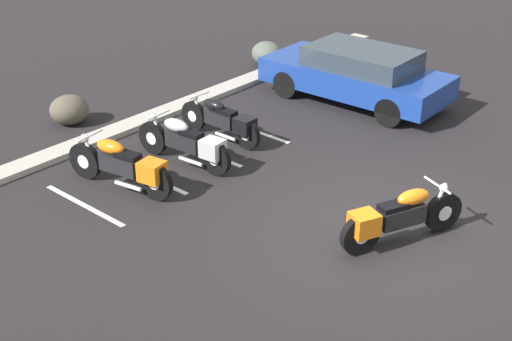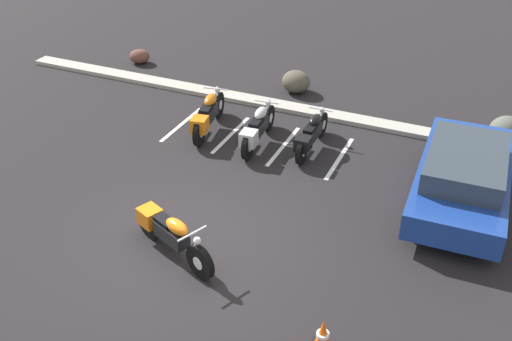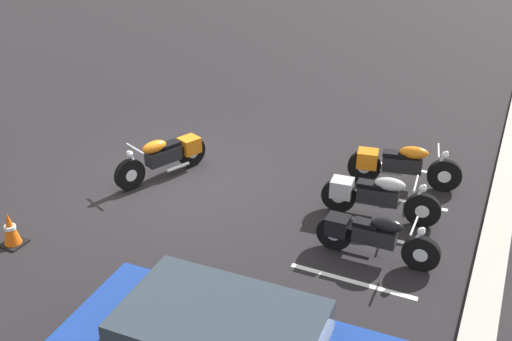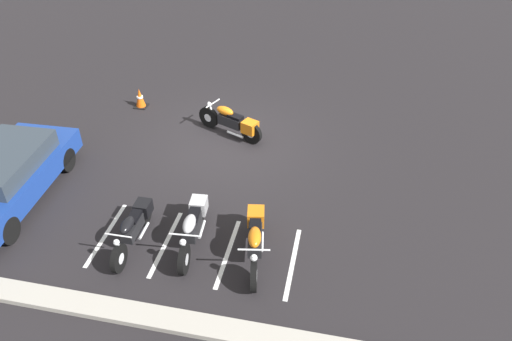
{
  "view_description": "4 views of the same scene",
  "coord_description": "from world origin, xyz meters",
  "px_view_note": "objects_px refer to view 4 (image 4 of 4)",
  "views": [
    {
      "loc": [
        -8.67,
        -4.93,
        6.07
      ],
      "look_at": [
        -1.22,
        1.55,
        1.07
      ],
      "focal_mm": 50.0,
      "sensor_mm": 36.0,
      "label": 1
    },
    {
      "loc": [
        4.93,
        -7.71,
        7.24
      ],
      "look_at": [
        0.51,
        2.21,
        0.52
      ],
      "focal_mm": 42.0,
      "sensor_mm": 36.0,
      "label": 2
    },
    {
      "loc": [
        9.4,
        6.11,
        6.09
      ],
      "look_at": [
        0.25,
        1.9,
        0.77
      ],
      "focal_mm": 42.0,
      "sensor_mm": 36.0,
      "label": 3
    },
    {
      "loc": [
        -3.31,
        11.73,
        8.03
      ],
      "look_at": [
        -1.27,
        1.93,
        0.55
      ],
      "focal_mm": 35.0,
      "sensor_mm": 36.0,
      "label": 4
    }
  ],
  "objects_px": {
    "parked_bike_0": "(255,238)",
    "car_blue": "(6,176)",
    "parked_bike_2": "(134,227)",
    "parked_bike_1": "(193,225)",
    "motorcycle_orange_featured": "(233,122)",
    "traffic_cone": "(140,98)"
  },
  "relations": [
    {
      "from": "parked_bike_0",
      "to": "parked_bike_2",
      "type": "distance_m",
      "value": 2.72
    },
    {
      "from": "parked_bike_0",
      "to": "car_blue",
      "type": "relative_size",
      "value": 0.52
    },
    {
      "from": "parked_bike_1",
      "to": "parked_bike_2",
      "type": "relative_size",
      "value": 1.06
    },
    {
      "from": "motorcycle_orange_featured",
      "to": "car_blue",
      "type": "bearing_deg",
      "value": 62.78
    },
    {
      "from": "parked_bike_1",
      "to": "traffic_cone",
      "type": "height_order",
      "value": "parked_bike_1"
    },
    {
      "from": "parked_bike_0",
      "to": "motorcycle_orange_featured",
      "type": "bearing_deg",
      "value": -170.53
    },
    {
      "from": "parked_bike_1",
      "to": "traffic_cone",
      "type": "distance_m",
      "value": 6.57
    },
    {
      "from": "car_blue",
      "to": "parked_bike_1",
      "type": "bearing_deg",
      "value": 81.86
    },
    {
      "from": "motorcycle_orange_featured",
      "to": "parked_bike_0",
      "type": "xyz_separation_m",
      "value": [
        -1.63,
        4.57,
        0.01
      ]
    },
    {
      "from": "motorcycle_orange_featured",
      "to": "car_blue",
      "type": "distance_m",
      "value": 6.11
    },
    {
      "from": "parked_bike_2",
      "to": "parked_bike_1",
      "type": "bearing_deg",
      "value": 101.89
    },
    {
      "from": "motorcycle_orange_featured",
      "to": "traffic_cone",
      "type": "relative_size",
      "value": 3.29
    },
    {
      "from": "traffic_cone",
      "to": "parked_bike_1",
      "type": "bearing_deg",
      "value": 122.68
    },
    {
      "from": "traffic_cone",
      "to": "car_blue",
      "type": "bearing_deg",
      "value": 74.91
    },
    {
      "from": "parked_bike_1",
      "to": "motorcycle_orange_featured",
      "type": "bearing_deg",
      "value": 177.67
    },
    {
      "from": "car_blue",
      "to": "traffic_cone",
      "type": "height_order",
      "value": "car_blue"
    },
    {
      "from": "parked_bike_2",
      "to": "car_blue",
      "type": "relative_size",
      "value": 0.48
    },
    {
      "from": "parked_bike_2",
      "to": "car_blue",
      "type": "height_order",
      "value": "car_blue"
    },
    {
      "from": "parked_bike_0",
      "to": "car_blue",
      "type": "height_order",
      "value": "car_blue"
    },
    {
      "from": "parked_bike_0",
      "to": "parked_bike_1",
      "type": "height_order",
      "value": "parked_bike_0"
    },
    {
      "from": "motorcycle_orange_featured",
      "to": "parked_bike_1",
      "type": "bearing_deg",
      "value": 115.59
    },
    {
      "from": "motorcycle_orange_featured",
      "to": "parked_bike_1",
      "type": "relative_size",
      "value": 0.94
    }
  ]
}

